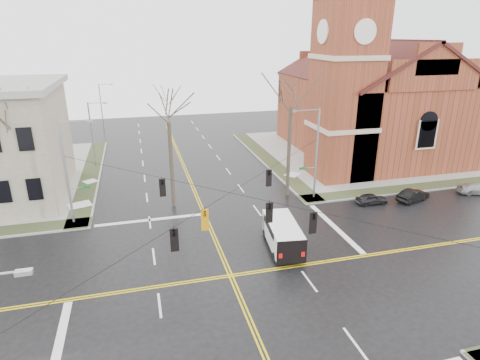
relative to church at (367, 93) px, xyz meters
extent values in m
plane|color=black|center=(-24.76, -24.78, -8.43)|extent=(120.00, 120.00, 0.00)
cube|color=gray|center=(0.24, 0.22, -8.36)|extent=(30.00, 30.00, 0.15)
cube|color=#31381F|center=(-13.56, 0.22, -8.28)|extent=(2.00, 30.00, 0.02)
cube|color=#31381F|center=(0.24, -13.58, -8.28)|extent=(30.00, 2.00, 0.02)
cube|color=#31381F|center=(-35.96, 0.22, -8.28)|extent=(2.00, 30.00, 0.02)
cube|color=gold|center=(-24.88, -24.78, -8.43)|extent=(0.12, 100.00, 0.01)
cube|color=gold|center=(-24.64, -24.78, -8.43)|extent=(0.12, 100.00, 0.01)
cube|color=gold|center=(-24.76, -24.90, -8.43)|extent=(100.00, 0.12, 0.01)
cube|color=gold|center=(-24.76, -24.66, -8.43)|extent=(100.00, 0.12, 0.01)
cube|color=silver|center=(-29.76, -14.28, -8.43)|extent=(9.50, 0.50, 0.01)
cube|color=silver|center=(-35.26, -29.78, -8.43)|extent=(0.50, 9.50, 0.01)
cube|color=silver|center=(-14.26, -19.78, -8.43)|extent=(0.50, 9.50, 0.01)
cube|color=brown|center=(-7.76, -7.78, 1.57)|extent=(6.00, 6.00, 20.00)
cylinder|color=silver|center=(-7.76, -10.83, 7.57)|extent=(2.40, 0.15, 2.40)
cylinder|color=silver|center=(-10.81, -7.78, 7.57)|extent=(0.15, 2.40, 2.40)
cube|color=brown|center=(1.24, 1.22, -3.43)|extent=(18.00, 24.00, 10.00)
cube|color=brown|center=(-7.96, -4.78, -6.23)|extent=(2.00, 5.00, 4.40)
cylinder|color=gray|center=(-13.26, -13.28, -3.78)|extent=(0.20, 0.20, 9.00)
cylinder|color=gray|center=(-13.86, -13.28, -5.13)|extent=(1.20, 0.06, 0.06)
cube|color=#105D20|center=(-14.56, -13.28, -5.13)|extent=(0.90, 0.04, 0.25)
cylinder|color=gray|center=(-14.46, -13.28, 0.62)|extent=(2.40, 0.08, 0.08)
cube|color=gray|center=(-15.66, -13.28, 0.57)|extent=(0.50, 0.22, 0.15)
cylinder|color=gray|center=(-36.26, -13.28, -3.78)|extent=(0.20, 0.20, 9.00)
cylinder|color=gray|center=(-35.66, -13.28, -5.13)|extent=(1.20, 0.06, 0.06)
cube|color=#105D20|center=(-34.96, -13.28, -5.13)|extent=(0.90, 0.04, 0.25)
cylinder|color=gray|center=(-35.06, -13.28, 0.62)|extent=(2.40, 0.08, 0.08)
cube|color=gray|center=(-33.86, -13.28, 0.57)|extent=(0.50, 0.22, 0.15)
cube|color=gray|center=(-33.86, -36.28, 0.57)|extent=(0.50, 0.22, 0.15)
cylinder|color=black|center=(-24.76, -24.78, -2.23)|extent=(23.02, 23.02, 0.03)
cylinder|color=black|center=(-24.76, -24.78, -2.23)|extent=(23.02, 23.02, 0.03)
imported|color=black|center=(-28.76, -28.78, -2.98)|extent=(0.21, 0.26, 1.30)
imported|color=black|center=(-20.76, -20.78, -2.98)|extent=(0.21, 0.26, 1.30)
imported|color=#C3860B|center=(-26.76, -26.78, -2.98)|extent=(0.21, 0.26, 1.30)
imported|color=black|center=(-28.76, -20.78, -2.98)|extent=(0.21, 0.26, 1.30)
imported|color=black|center=(-20.76, -28.78, -2.98)|extent=(0.21, 0.26, 1.30)
imported|color=black|center=(-22.76, -26.78, -2.98)|extent=(0.21, 0.26, 1.30)
cylinder|color=gray|center=(-35.56, 3.22, -4.33)|extent=(0.16, 0.16, 8.00)
cylinder|color=gray|center=(-34.56, 3.22, -0.43)|extent=(2.00, 0.07, 0.07)
cube|color=gray|center=(-33.56, 3.22, -0.48)|extent=(0.45, 0.20, 0.13)
cylinder|color=gray|center=(-35.56, 23.22, -4.33)|extent=(0.16, 0.16, 8.00)
cylinder|color=gray|center=(-34.56, 23.22, -0.43)|extent=(2.00, 0.07, 0.07)
cube|color=gray|center=(-33.56, 23.22, -0.48)|extent=(0.45, 0.20, 0.13)
cube|color=white|center=(-19.99, -22.12, -7.18)|extent=(2.81, 5.77, 1.78)
cube|color=white|center=(-19.71, -19.83, -7.44)|extent=(2.25, 1.20, 1.26)
cube|color=black|center=(-19.66, -19.47, -6.86)|extent=(1.94, 0.36, 0.84)
cube|color=black|center=(-19.96, -21.91, -6.60)|extent=(2.61, 4.01, 0.58)
cube|color=#B70C0A|center=(-21.14, -24.83, -7.39)|extent=(0.26, 0.10, 0.36)
cube|color=#B70C0A|center=(-19.52, -25.02, -7.39)|extent=(0.26, 0.10, 0.36)
cube|color=black|center=(-19.99, -22.12, -8.09)|extent=(2.86, 5.83, 0.10)
cylinder|color=black|center=(-20.72, -20.18, -8.06)|extent=(0.36, 0.78, 0.75)
cylinder|color=black|center=(-18.81, -20.42, -8.06)|extent=(0.36, 0.78, 0.75)
cylinder|color=black|center=(-21.17, -23.82, -8.06)|extent=(0.36, 0.78, 0.75)
cylinder|color=black|center=(-19.25, -24.05, -8.06)|extent=(0.36, 0.78, 0.75)
imported|color=black|center=(-8.41, -16.13, -7.90)|extent=(3.17, 1.36, 1.07)
imported|color=black|center=(-4.00, -16.53, -7.83)|extent=(3.89, 2.32, 1.21)
imported|color=#A1A1A3|center=(3.69, -16.50, -7.88)|extent=(4.04, 2.30, 1.10)
cylinder|color=#332820|center=(-39.95, -10.91, -4.16)|extent=(0.36, 0.36, 8.24)
cylinder|color=#332820|center=(-27.29, -11.55, -4.22)|extent=(0.36, 0.36, 8.12)
cylinder|color=#332820|center=(-15.68, -12.02, -3.77)|extent=(0.36, 0.36, 9.04)
camera|label=1|loc=(-30.22, -47.98, 7.30)|focal=30.00mm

